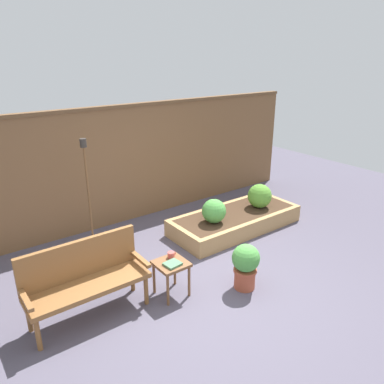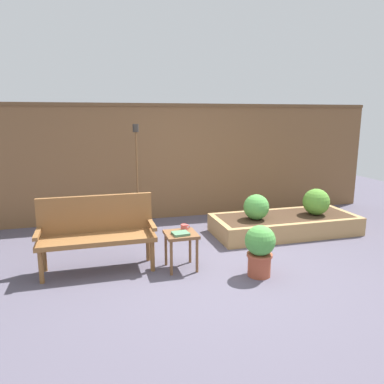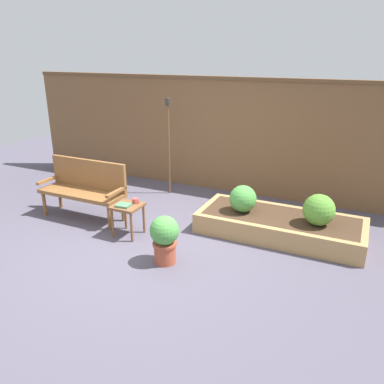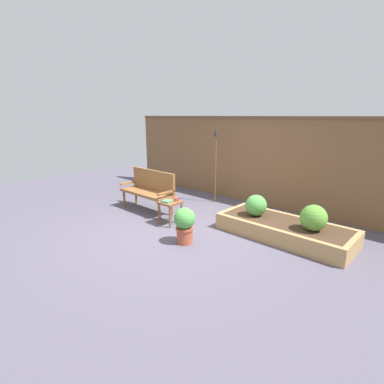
{
  "view_description": "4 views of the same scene",
  "coord_description": "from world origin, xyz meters",
  "px_view_note": "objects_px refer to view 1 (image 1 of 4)",
  "views": [
    {
      "loc": [
        -2.67,
        -3.38,
        3.01
      ],
      "look_at": [
        0.61,
        1.0,
        0.95
      ],
      "focal_mm": 35.03,
      "sensor_mm": 36.0,
      "label": 1
    },
    {
      "loc": [
        -1.46,
        -4.24,
        1.95
      ],
      "look_at": [
        -0.01,
        0.96,
        0.82
      ],
      "focal_mm": 34.59,
      "sensor_mm": 36.0,
      "label": 2
    },
    {
      "loc": [
        2.66,
        -4.15,
        2.57
      ],
      "look_at": [
        0.39,
        0.67,
        0.62
      ],
      "focal_mm": 35.79,
      "sensor_mm": 36.0,
      "label": 3
    },
    {
      "loc": [
        3.82,
        -3.73,
        2.18
      ],
      "look_at": [
        -0.17,
        0.54,
        0.63
      ],
      "focal_mm": 27.27,
      "sensor_mm": 36.0,
      "label": 4
    }
  ],
  "objects_px": {
    "garden_bench": "(84,274)",
    "cup_on_table": "(171,255)",
    "potted_boxwood": "(245,264)",
    "side_table": "(171,268)",
    "tiki_torch": "(87,176)",
    "book_on_table": "(172,264)",
    "shrub_near_bench": "(214,211)",
    "shrub_far_corner": "(260,196)"
  },
  "relations": [
    {
      "from": "tiki_torch",
      "to": "shrub_near_bench",
      "type": "bearing_deg",
      "value": -28.36
    },
    {
      "from": "shrub_far_corner",
      "to": "tiki_torch",
      "type": "bearing_deg",
      "value": 161.57
    },
    {
      "from": "cup_on_table",
      "to": "shrub_near_bench",
      "type": "bearing_deg",
      "value": 29.54
    },
    {
      "from": "garden_bench",
      "to": "book_on_table",
      "type": "distance_m",
      "value": 1.07
    },
    {
      "from": "book_on_table",
      "to": "shrub_far_corner",
      "type": "height_order",
      "value": "shrub_far_corner"
    },
    {
      "from": "book_on_table",
      "to": "shrub_near_bench",
      "type": "bearing_deg",
      "value": 26.84
    },
    {
      "from": "shrub_near_bench",
      "to": "shrub_far_corner",
      "type": "xyz_separation_m",
      "value": [
        1.1,
        0.0,
        0.02
      ]
    },
    {
      "from": "book_on_table",
      "to": "tiki_torch",
      "type": "distance_m",
      "value": 2.07
    },
    {
      "from": "side_table",
      "to": "potted_boxwood",
      "type": "distance_m",
      "value": 0.99
    },
    {
      "from": "book_on_table",
      "to": "shrub_far_corner",
      "type": "bearing_deg",
      "value": 14.37
    },
    {
      "from": "garden_bench",
      "to": "side_table",
      "type": "height_order",
      "value": "garden_bench"
    },
    {
      "from": "garden_bench",
      "to": "tiki_torch",
      "type": "distance_m",
      "value": 1.84
    },
    {
      "from": "cup_on_table",
      "to": "side_table",
      "type": "bearing_deg",
      "value": -124.44
    },
    {
      "from": "garden_bench",
      "to": "book_on_table",
      "type": "bearing_deg",
      "value": -19.97
    },
    {
      "from": "shrub_near_bench",
      "to": "tiki_torch",
      "type": "xyz_separation_m",
      "value": [
        -1.77,
        0.96,
        0.72
      ]
    },
    {
      "from": "side_table",
      "to": "cup_on_table",
      "type": "xyz_separation_m",
      "value": [
        0.07,
        0.1,
        0.12
      ]
    },
    {
      "from": "potted_boxwood",
      "to": "tiki_torch",
      "type": "xyz_separation_m",
      "value": [
        -1.18,
        2.32,
        0.87
      ]
    },
    {
      "from": "shrub_near_bench",
      "to": "tiki_torch",
      "type": "height_order",
      "value": "tiki_torch"
    },
    {
      "from": "garden_bench",
      "to": "shrub_near_bench",
      "type": "height_order",
      "value": "garden_bench"
    },
    {
      "from": "garden_bench",
      "to": "cup_on_table",
      "type": "xyz_separation_m",
      "value": [
        1.1,
        -0.2,
        -0.03
      ]
    },
    {
      "from": "potted_boxwood",
      "to": "shrub_near_bench",
      "type": "height_order",
      "value": "shrub_near_bench"
    },
    {
      "from": "garden_bench",
      "to": "cup_on_table",
      "type": "relative_size",
      "value": 11.91
    },
    {
      "from": "book_on_table",
      "to": "potted_boxwood",
      "type": "relative_size",
      "value": 0.31
    },
    {
      "from": "potted_boxwood",
      "to": "book_on_table",
      "type": "bearing_deg",
      "value": 155.79
    },
    {
      "from": "side_table",
      "to": "cup_on_table",
      "type": "bearing_deg",
      "value": 55.56
    },
    {
      "from": "cup_on_table",
      "to": "tiki_torch",
      "type": "bearing_deg",
      "value": 102.2
    },
    {
      "from": "garden_bench",
      "to": "shrub_near_bench",
      "type": "distance_m",
      "value": 2.56
    },
    {
      "from": "book_on_table",
      "to": "shrub_far_corner",
      "type": "relative_size",
      "value": 0.45
    },
    {
      "from": "garden_bench",
      "to": "cup_on_table",
      "type": "height_order",
      "value": "garden_bench"
    },
    {
      "from": "garden_bench",
      "to": "shrub_far_corner",
      "type": "bearing_deg",
      "value": 9.36
    },
    {
      "from": "shrub_far_corner",
      "to": "shrub_near_bench",
      "type": "bearing_deg",
      "value": 180.0
    },
    {
      "from": "potted_boxwood",
      "to": "side_table",
      "type": "bearing_deg",
      "value": 151.91
    },
    {
      "from": "side_table",
      "to": "cup_on_table",
      "type": "relative_size",
      "value": 3.97
    },
    {
      "from": "side_table",
      "to": "potted_boxwood",
      "type": "bearing_deg",
      "value": -28.09
    },
    {
      "from": "book_on_table",
      "to": "potted_boxwood",
      "type": "xyz_separation_m",
      "value": [
        0.9,
        -0.4,
        -0.14
      ]
    },
    {
      "from": "shrub_near_bench",
      "to": "tiki_torch",
      "type": "relative_size",
      "value": 0.23
    },
    {
      "from": "book_on_table",
      "to": "potted_boxwood",
      "type": "height_order",
      "value": "potted_boxwood"
    },
    {
      "from": "cup_on_table",
      "to": "garden_bench",
      "type": "bearing_deg",
      "value": 169.79
    },
    {
      "from": "shrub_far_corner",
      "to": "tiki_torch",
      "type": "distance_m",
      "value": 3.1
    },
    {
      "from": "side_table",
      "to": "shrub_near_bench",
      "type": "height_order",
      "value": "shrub_near_bench"
    },
    {
      "from": "side_table",
      "to": "shrub_near_bench",
      "type": "xyz_separation_m",
      "value": [
        1.46,
        0.89,
        0.11
      ]
    },
    {
      "from": "shrub_near_bench",
      "to": "shrub_far_corner",
      "type": "distance_m",
      "value": 1.1
    }
  ]
}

